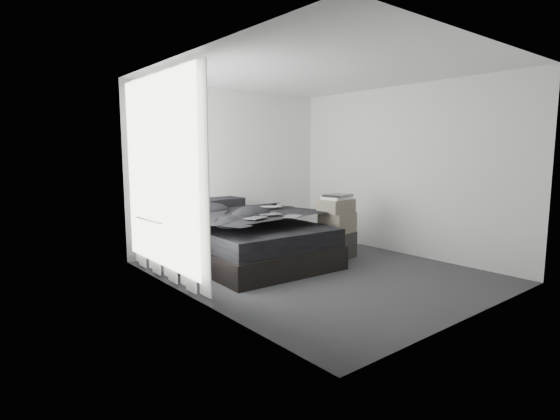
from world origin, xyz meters
TOP-DOWN VIEW (x-y plane):
  - floor at (0.00, 0.00)m, footprint 3.60×4.20m
  - ceiling at (0.00, 0.00)m, footprint 3.60×4.20m
  - wall_back at (0.00, 2.10)m, footprint 3.60×0.01m
  - wall_front at (0.00, -2.10)m, footprint 3.60×0.01m
  - wall_left at (-1.80, 0.00)m, footprint 0.01×4.20m
  - wall_right at (1.80, 0.00)m, footprint 0.01×4.20m
  - window_left at (-1.78, 0.90)m, footprint 0.02×2.00m
  - curtain_left at (-1.73, 0.90)m, footprint 0.06×2.12m
  - bed at (-0.40, 1.02)m, footprint 1.85×2.38m
  - mattress at (-0.40, 1.02)m, footprint 1.78×2.31m
  - duvet at (-0.40, 0.96)m, footprint 1.79×2.04m
  - pillow_lower at (-0.42, 1.91)m, footprint 0.71×0.50m
  - pillow_upper at (-0.34, 1.89)m, footprint 0.67×0.48m
  - laptop at (0.02, 1.06)m, footprint 0.43×0.35m
  - comic_a at (-0.71, 0.42)m, footprint 0.34×0.27m
  - comic_b at (-0.37, 0.57)m, footprint 0.33×0.26m
  - comic_c at (-0.24, 0.23)m, footprint 0.35×0.32m
  - side_stand at (-1.36, 0.88)m, footprint 0.45×0.45m
  - papers at (-1.35, 0.87)m, footprint 0.32×0.28m
  - floor_books at (-1.32, 0.96)m, footprint 0.22×0.27m
  - box_lower at (0.77, 0.41)m, footprint 0.56×0.46m
  - box_mid at (0.79, 0.40)m, footprint 0.55×0.47m
  - box_upper at (0.76, 0.41)m, footprint 0.49×0.40m
  - art_book_white at (0.77, 0.41)m, footprint 0.43×0.36m
  - art_book_snake at (0.79, 0.40)m, footprint 0.44×0.38m

SIDE VIEW (x-z plane):
  - floor at x=0.00m, z-range -0.01..0.01m
  - floor_books at x=-1.32m, z-range 0.00..0.16m
  - bed at x=-0.40m, z-range 0.00..0.31m
  - box_lower at x=0.77m, z-range 0.00..0.39m
  - side_stand at x=-1.36m, z-range 0.00..0.68m
  - mattress at x=-0.40m, z-range 0.31..0.56m
  - box_mid at x=0.79m, z-range 0.39..0.68m
  - pillow_lower at x=-0.42m, z-range 0.56..0.71m
  - papers at x=-1.35m, z-range 0.68..0.69m
  - duvet at x=-0.40m, z-range 0.56..0.83m
  - box_upper at x=0.76m, z-range 0.68..0.89m
  - pillow_upper at x=-0.34m, z-range 0.71..0.86m
  - comic_a at x=-0.71m, z-range 0.83..0.83m
  - comic_b at x=-0.37m, z-range 0.83..0.84m
  - laptop at x=0.02m, z-range 0.83..0.85m
  - comic_c at x=-0.24m, z-range 0.84..0.85m
  - art_book_white at x=0.77m, z-range 0.89..0.93m
  - art_book_snake at x=0.79m, z-range 0.93..0.96m
  - curtain_left at x=-1.73m, z-range 0.04..2.52m
  - wall_back at x=0.00m, z-range 0.00..2.60m
  - wall_front at x=0.00m, z-range 0.00..2.60m
  - wall_left at x=-1.80m, z-range 0.00..2.60m
  - wall_right at x=1.80m, z-range 0.00..2.60m
  - window_left at x=-1.78m, z-range 0.20..2.50m
  - ceiling at x=0.00m, z-range 2.60..2.60m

